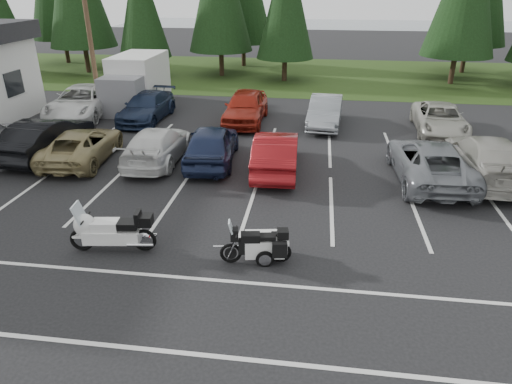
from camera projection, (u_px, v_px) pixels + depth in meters
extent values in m
plane|color=black|center=(231.00, 215.00, 14.61)|extent=(120.00, 120.00, 0.00)
cube|color=#243B12|center=(287.00, 74.00, 36.15)|extent=(80.00, 16.00, 0.01)
cube|color=slate|center=(332.00, 33.00, 63.50)|extent=(70.00, 50.00, 0.02)
cylinder|color=#473321|center=(88.00, 27.00, 24.70)|extent=(0.26, 0.26, 9.00)
cube|color=silver|center=(241.00, 189.00, 16.40)|extent=(32.00, 16.00, 0.01)
cylinder|color=#332316|center=(5.00, 60.00, 35.86)|extent=(0.36, 0.36, 2.16)
cylinder|color=#332316|center=(86.00, 55.00, 36.44)|extent=(0.36, 0.36, 2.78)
cylinder|color=#332316|center=(147.00, 63.00, 34.65)|extent=(0.36, 0.36, 2.11)
cone|color=black|center=(141.00, 3.00, 32.86)|extent=(3.87, 3.87, 7.48)
cylinder|color=#332316|center=(221.00, 58.00, 35.22)|extent=(0.36, 0.36, 2.62)
cylinder|color=#332316|center=(285.00, 65.00, 33.52)|extent=(0.36, 0.36, 2.26)
cylinder|color=#332316|center=(453.00, 65.00, 32.42)|extent=(0.36, 0.36, 2.69)
cylinder|color=#332316|center=(66.00, 46.00, 40.67)|extent=(0.36, 0.36, 2.88)
cylinder|color=#332316|center=(244.00, 50.00, 39.21)|extent=(0.36, 0.36, 2.71)
cylinder|color=#332316|center=(465.00, 53.00, 36.33)|extent=(0.36, 0.36, 3.00)
imported|color=black|center=(47.00, 138.00, 19.19)|extent=(2.05, 5.01, 1.62)
imported|color=#8C7F51|center=(82.00, 145.00, 18.74)|extent=(2.60, 4.99, 1.34)
imported|color=silver|center=(158.00, 145.00, 18.64)|extent=(2.05, 4.88, 1.41)
imported|color=#192240|center=(212.00, 144.00, 18.47)|extent=(2.23, 4.80, 1.59)
imported|color=maroon|center=(276.00, 152.00, 17.67)|extent=(1.81, 4.73, 1.54)
imported|color=slate|center=(430.00, 162.00, 16.83)|extent=(2.66, 5.46, 1.50)
imported|color=#9D9A90|center=(486.00, 158.00, 17.03)|extent=(2.45, 5.63, 1.61)
imported|color=silver|center=(82.00, 102.00, 24.80)|extent=(3.24, 6.05, 1.62)
imported|color=#18233C|center=(147.00, 107.00, 24.21)|extent=(2.11, 4.91, 1.41)
imported|color=maroon|center=(246.00, 107.00, 23.72)|extent=(2.01, 4.92, 1.67)
imported|color=gray|center=(325.00, 111.00, 23.24)|extent=(1.89, 4.58, 1.47)
imported|color=#A6A498|center=(440.00, 119.00, 22.20)|extent=(2.52, 5.01, 1.36)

